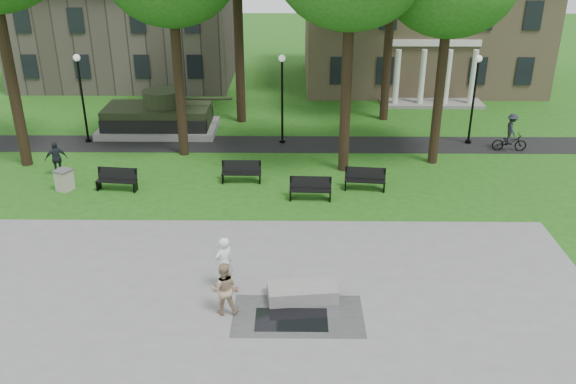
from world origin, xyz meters
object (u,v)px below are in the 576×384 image
Objects in this scene: friend_watching at (224,288)px; park_bench_0 at (117,179)px; trash_bin at (64,180)px; concrete_block at (302,292)px; skateboarder at (224,264)px; cyclist at (510,136)px.

park_bench_0 is at bearing -61.39° from friend_watching.
concrete_block is at bearing -38.56° from trash_bin.
skateboarder is 1.96× the size of trash_bin.
cyclist is 2.07× the size of trash_bin.
park_bench_0 is (-5.76, 9.20, -0.36)m from friend_watching.
skateboarder is 18.70m from cyclist.
cyclist reaches higher than concrete_block.
park_bench_0 is at bearing 134.09° from concrete_block.
cyclist is (10.88, 13.57, 0.57)m from concrete_block.
skateboarder is at bearing -48.13° from park_bench_0.
friend_watching is 10.86m from park_bench_0.
skateboarder reaches higher than concrete_block.
concrete_block is 13.42m from trash_bin.
friend_watching is (0.13, -1.31, -0.08)m from skateboarder.
park_bench_0 is (-5.63, 7.90, -0.44)m from skateboarder.
trash_bin is at bearing 141.44° from concrete_block.
concrete_block is 1.20× the size of park_bench_0.
trash_bin is at bearing -172.21° from park_bench_0.
trash_bin is (-2.33, -0.06, -0.04)m from park_bench_0.
cyclist is (13.40, 13.04, -0.14)m from skateboarder.
cyclist is at bearing 51.28° from concrete_block.
cyclist is at bearing 21.47° from park_bench_0.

